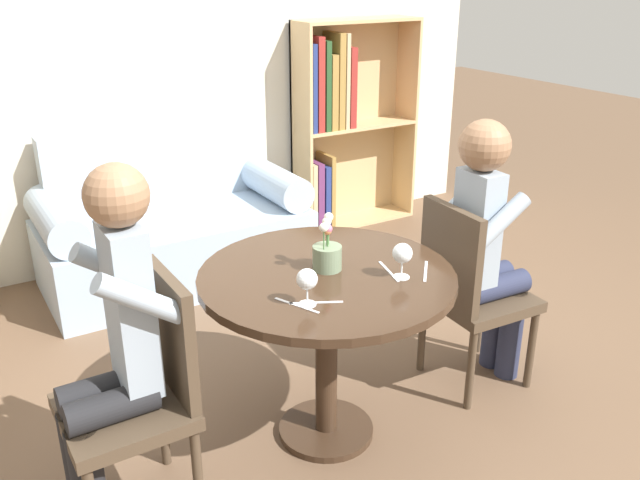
{
  "coord_description": "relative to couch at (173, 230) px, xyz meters",
  "views": [
    {
      "loc": [
        -1.24,
        -2.0,
        1.85
      ],
      "look_at": [
        0.0,
        0.05,
        0.87
      ],
      "focal_mm": 38.0,
      "sensor_mm": 36.0,
      "label": 1
    }
  ],
  "objects": [
    {
      "name": "ground_plane",
      "position": [
        0.0,
        -1.82,
        -0.31
      ],
      "size": [
        16.0,
        16.0,
        0.0
      ],
      "primitive_type": "plane",
      "color": "brown"
    },
    {
      "name": "back_wall",
      "position": [
        0.0,
        0.43,
        1.04
      ],
      "size": [
        5.2,
        0.05,
        2.7
      ],
      "color": "beige",
      "rests_on": "ground_plane"
    },
    {
      "name": "round_table",
      "position": [
        0.0,
        -1.82,
        0.3
      ],
      "size": [
        1.0,
        1.0,
        0.75
      ],
      "color": "#382619",
      "rests_on": "ground_plane"
    },
    {
      "name": "couch",
      "position": [
        0.0,
        0.0,
        0.0
      ],
      "size": [
        1.58,
        0.8,
        0.92
      ],
      "color": "#9EB2C6",
      "rests_on": "ground_plane"
    },
    {
      "name": "bookshelf_right",
      "position": [
        1.39,
        0.27,
        0.47
      ],
      "size": [
        0.94,
        0.28,
        1.5
      ],
      "color": "tan",
      "rests_on": "ground_plane"
    },
    {
      "name": "chair_left",
      "position": [
        -0.75,
        -1.83,
        0.18
      ],
      "size": [
        0.42,
        0.42,
        0.9
      ],
      "rotation": [
        0.0,
        0.0,
        -1.56
      ],
      "color": "#473828",
      "rests_on": "ground_plane"
    },
    {
      "name": "chair_right",
      "position": [
        0.75,
        -1.83,
        0.18
      ],
      "size": [
        0.44,
        0.44,
        0.9
      ],
      "rotation": [
        0.0,
        0.0,
        1.52
      ],
      "color": "#473828",
      "rests_on": "ground_plane"
    },
    {
      "name": "person_left",
      "position": [
        -0.83,
        -1.83,
        0.38
      ],
      "size": [
        0.42,
        0.34,
        1.3
      ],
      "rotation": [
        0.0,
        0.0,
        -1.56
      ],
      "color": "black",
      "rests_on": "ground_plane"
    },
    {
      "name": "person_right",
      "position": [
        0.83,
        -1.84,
        0.38
      ],
      "size": [
        0.43,
        0.35,
        1.26
      ],
      "rotation": [
        0.0,
        0.0,
        1.52
      ],
      "color": "#282D47",
      "rests_on": "ground_plane"
    },
    {
      "name": "wine_glass_left",
      "position": [
        -0.2,
        -2.01,
        0.53
      ],
      "size": [
        0.08,
        0.08,
        0.14
      ],
      "color": "white",
      "rests_on": "round_table"
    },
    {
      "name": "wine_glass_right",
      "position": [
        0.22,
        -2.0,
        0.53
      ],
      "size": [
        0.08,
        0.08,
        0.14
      ],
      "color": "white",
      "rests_on": "round_table"
    },
    {
      "name": "flower_vase",
      "position": [
        0.02,
        -1.79,
        0.51
      ],
      "size": [
        0.11,
        0.11,
        0.23
      ],
      "color": "gray",
      "rests_on": "round_table"
    },
    {
      "name": "knife_left_setting",
      "position": [
        0.33,
        -2.01,
        0.44
      ],
      "size": [
        0.13,
        0.15,
        0.0
      ],
      "color": "silver",
      "rests_on": "round_table"
    },
    {
      "name": "fork_left_setting",
      "position": [
        -0.23,
        -1.99,
        0.44
      ],
      "size": [
        0.09,
        0.18,
        0.0
      ],
      "color": "silver",
      "rests_on": "round_table"
    },
    {
      "name": "knife_right_setting",
      "position": [
        -0.16,
        -2.01,
        0.44
      ],
      "size": [
        0.17,
        0.1,
        0.0
      ],
      "color": "silver",
      "rests_on": "round_table"
    },
    {
      "name": "fork_right_setting",
      "position": [
        0.21,
        -1.93,
        0.44
      ],
      "size": [
        0.06,
        0.19,
        0.0
      ],
      "color": "silver",
      "rests_on": "round_table"
    }
  ]
}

